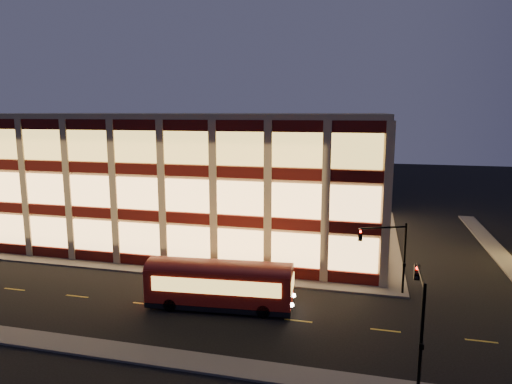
# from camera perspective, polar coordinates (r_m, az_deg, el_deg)

# --- Properties ---
(ground) EXTENTS (200.00, 200.00, 0.00)m
(ground) POSITION_cam_1_polar(r_m,az_deg,el_deg) (44.10, -14.73, -9.80)
(ground) COLOR black
(ground) RESTS_ON ground
(sidewalk_office_south) EXTENTS (54.00, 2.00, 0.15)m
(sidewalk_office_south) POSITION_cam_1_polar(r_m,az_deg,el_deg) (46.35, -17.43, -8.86)
(sidewalk_office_south) COLOR #514F4C
(sidewalk_office_south) RESTS_ON ground
(sidewalk_office_east) EXTENTS (2.00, 30.00, 0.15)m
(sidewalk_office_east) POSITION_cam_1_polar(r_m,az_deg,el_deg) (55.22, 16.27, -5.76)
(sidewalk_office_east) COLOR #514F4C
(sidewalk_office_east) RESTS_ON ground
(sidewalk_tower_west) EXTENTS (2.00, 30.00, 0.15)m
(sidewalk_tower_west) POSITION_cam_1_polar(r_m,az_deg,el_deg) (56.80, 27.48, -6.07)
(sidewalk_tower_west) COLOR #514F4C
(sidewalk_tower_west) RESTS_ON ground
(sidewalk_near) EXTENTS (100.00, 2.00, 0.15)m
(sidewalk_near) POSITION_cam_1_polar(r_m,az_deg,el_deg) (34.21, -25.65, -16.33)
(sidewalk_near) COLOR #514F4C
(sidewalk_near) RESTS_ON ground
(office_building) EXTENTS (50.45, 30.45, 14.50)m
(office_building) POSITION_cam_1_polar(r_m,az_deg,el_deg) (58.50, -9.61, 2.55)
(office_building) COLOR tan
(office_building) RESTS_ON ground
(traffic_signal_far) EXTENTS (3.79, 1.87, 6.00)m
(traffic_signal_far) POSITION_cam_1_polar(r_m,az_deg,el_deg) (37.98, 16.24, -6.58)
(traffic_signal_far) COLOR black
(traffic_signal_far) RESTS_ON ground
(traffic_signal_near) EXTENTS (0.32, 4.45, 6.00)m
(traffic_signal_near) POSITION_cam_1_polar(r_m,az_deg,el_deg) (27.46, 19.82, -13.25)
(traffic_signal_near) COLOR black
(traffic_signal_near) RESTS_ON ground
(trolley_bus) EXTENTS (11.17, 3.68, 3.72)m
(trolley_bus) POSITION_cam_1_polar(r_m,az_deg,el_deg) (35.09, -4.58, -11.13)
(trolley_bus) COLOR maroon
(trolley_bus) RESTS_ON ground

